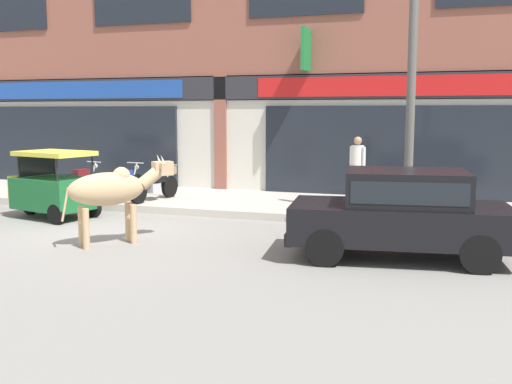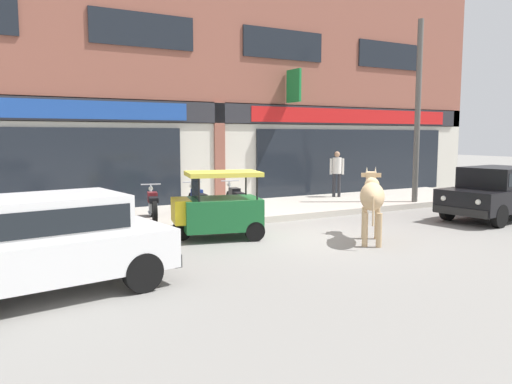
{
  "view_description": "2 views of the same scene",
  "coord_description": "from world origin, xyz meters",
  "px_view_note": "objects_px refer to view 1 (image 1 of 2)",
  "views": [
    {
      "loc": [
        6.47,
        -10.19,
        2.41
      ],
      "look_at": [
        2.67,
        1.0,
        0.81
      ],
      "focal_mm": 42.0,
      "sensor_mm": 36.0,
      "label": 1
    },
    {
      "loc": [
        -6.85,
        -9.1,
        2.32
      ],
      "look_at": [
        -1.26,
        1.0,
        1.01
      ],
      "focal_mm": 35.0,
      "sensor_mm": 36.0,
      "label": 2
    }
  ],
  "objects_px": {
    "utility_pole": "(411,78)",
    "motorcycle_2": "(154,185)",
    "auto_rickshaw": "(52,189)",
    "motorcycle_0": "(77,181)",
    "car_1": "(402,210)",
    "motorcycle_1": "(122,183)",
    "pedestrian": "(357,161)",
    "cow": "(112,190)"
  },
  "relations": [
    {
      "from": "utility_pole",
      "to": "motorcycle_2",
      "type": "bearing_deg",
      "value": 174.56
    },
    {
      "from": "cow",
      "to": "motorcycle_1",
      "type": "relative_size",
      "value": 0.98
    },
    {
      "from": "motorcycle_1",
      "to": "auto_rickshaw",
      "type": "bearing_deg",
      "value": -101.23
    },
    {
      "from": "cow",
      "to": "motorcycle_1",
      "type": "distance_m",
      "value": 4.81
    },
    {
      "from": "cow",
      "to": "motorcycle_0",
      "type": "xyz_separation_m",
      "value": [
        -3.64,
        4.07,
        -0.44
      ]
    },
    {
      "from": "auto_rickshaw",
      "to": "motorcycle_0",
      "type": "xyz_separation_m",
      "value": [
        -0.84,
        2.12,
        -0.1
      ]
    },
    {
      "from": "motorcycle_2",
      "to": "cow",
      "type": "bearing_deg",
      "value": -71.86
    },
    {
      "from": "car_1",
      "to": "utility_pole",
      "type": "xyz_separation_m",
      "value": [
        -0.14,
        2.83,
        2.26
      ]
    },
    {
      "from": "motorcycle_0",
      "to": "pedestrian",
      "type": "bearing_deg",
      "value": 12.69
    },
    {
      "from": "motorcycle_2",
      "to": "utility_pole",
      "type": "bearing_deg",
      "value": -5.44
    },
    {
      "from": "pedestrian",
      "to": "motorcycle_0",
      "type": "bearing_deg",
      "value": -167.31
    },
    {
      "from": "pedestrian",
      "to": "car_1",
      "type": "bearing_deg",
      "value": -73.0
    },
    {
      "from": "motorcycle_0",
      "to": "motorcycle_1",
      "type": "distance_m",
      "value": 1.29
    },
    {
      "from": "motorcycle_2",
      "to": "pedestrian",
      "type": "height_order",
      "value": "pedestrian"
    },
    {
      "from": "cow",
      "to": "auto_rickshaw",
      "type": "bearing_deg",
      "value": 145.11
    },
    {
      "from": "motorcycle_1",
      "to": "pedestrian",
      "type": "height_order",
      "value": "pedestrian"
    },
    {
      "from": "car_1",
      "to": "utility_pole",
      "type": "bearing_deg",
      "value": 92.82
    },
    {
      "from": "motorcycle_0",
      "to": "motorcycle_1",
      "type": "bearing_deg",
      "value": 4.28
    },
    {
      "from": "motorcycle_0",
      "to": "motorcycle_2",
      "type": "distance_m",
      "value": 2.33
    },
    {
      "from": "auto_rickshaw",
      "to": "utility_pole",
      "type": "height_order",
      "value": "utility_pole"
    },
    {
      "from": "auto_rickshaw",
      "to": "pedestrian",
      "type": "xyz_separation_m",
      "value": [
        6.29,
        3.73,
        0.5
      ]
    },
    {
      "from": "car_1",
      "to": "motorcycle_1",
      "type": "height_order",
      "value": "car_1"
    },
    {
      "from": "utility_pole",
      "to": "motorcycle_1",
      "type": "bearing_deg",
      "value": 174.02
    },
    {
      "from": "auto_rickshaw",
      "to": "motorcycle_1",
      "type": "bearing_deg",
      "value": 78.77
    },
    {
      "from": "auto_rickshaw",
      "to": "motorcycle_2",
      "type": "height_order",
      "value": "auto_rickshaw"
    },
    {
      "from": "cow",
      "to": "utility_pole",
      "type": "bearing_deg",
      "value": 34.69
    },
    {
      "from": "motorcycle_1",
      "to": "utility_pole",
      "type": "xyz_separation_m",
      "value": [
        7.28,
        -0.76,
        2.51
      ]
    },
    {
      "from": "cow",
      "to": "pedestrian",
      "type": "bearing_deg",
      "value": 58.37
    },
    {
      "from": "car_1",
      "to": "motorcycle_1",
      "type": "distance_m",
      "value": 8.24
    },
    {
      "from": "motorcycle_2",
      "to": "auto_rickshaw",
      "type": "bearing_deg",
      "value": -125.99
    },
    {
      "from": "motorcycle_2",
      "to": "utility_pole",
      "type": "height_order",
      "value": "utility_pole"
    },
    {
      "from": "pedestrian",
      "to": "auto_rickshaw",
      "type": "bearing_deg",
      "value": -149.36
    },
    {
      "from": "car_1",
      "to": "cow",
      "type": "bearing_deg",
      "value": -173.56
    },
    {
      "from": "car_1",
      "to": "utility_pole",
      "type": "relative_size",
      "value": 0.65
    },
    {
      "from": "cow",
      "to": "pedestrian",
      "type": "xyz_separation_m",
      "value": [
        3.5,
        5.68,
        0.16
      ]
    },
    {
      "from": "pedestrian",
      "to": "motorcycle_2",
      "type": "bearing_deg",
      "value": -160.73
    },
    {
      "from": "car_1",
      "to": "pedestrian",
      "type": "height_order",
      "value": "pedestrian"
    },
    {
      "from": "pedestrian",
      "to": "utility_pole",
      "type": "distance_m",
      "value": 3.29
    },
    {
      "from": "auto_rickshaw",
      "to": "motorcycle_2",
      "type": "distance_m",
      "value": 2.53
    },
    {
      "from": "auto_rickshaw",
      "to": "motorcycle_1",
      "type": "distance_m",
      "value": 2.26
    },
    {
      "from": "car_1",
      "to": "motorcycle_2",
      "type": "relative_size",
      "value": 2.09
    },
    {
      "from": "car_1",
      "to": "motorcycle_2",
      "type": "xyz_separation_m",
      "value": [
        -6.37,
        3.43,
        -0.25
      ]
    }
  ]
}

